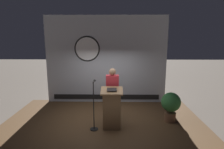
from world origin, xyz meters
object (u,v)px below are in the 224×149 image
object	(u,v)px
podium	(112,109)
potted_plant	(171,104)
microphone_stand	(94,113)
speaker_person	(112,94)

from	to	relation	value
podium	potted_plant	xyz separation A→B (m)	(1.88, 0.46, -0.02)
microphone_stand	podium	bearing A→B (deg)	10.72
speaker_person	potted_plant	distance (m)	1.89
podium	potted_plant	size ratio (longest dim) A/B	1.27
podium	speaker_person	world-z (taller)	speaker_person
microphone_stand	potted_plant	size ratio (longest dim) A/B	1.52
speaker_person	microphone_stand	xyz separation A→B (m)	(-0.53, -0.58, -0.38)
potted_plant	speaker_person	bearing A→B (deg)	179.29
speaker_person	microphone_stand	bearing A→B (deg)	-132.55
speaker_person	potted_plant	bearing A→B (deg)	-0.71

